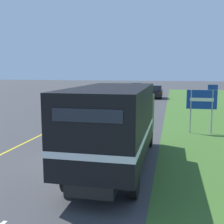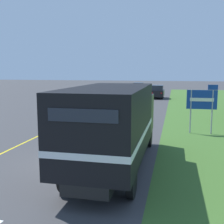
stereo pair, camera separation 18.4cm
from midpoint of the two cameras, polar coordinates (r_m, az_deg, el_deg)
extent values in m
plane|color=#3D3D3F|center=(12.61, -8.39, -10.17)|extent=(200.00, 200.00, 0.00)
cube|color=yellow|center=(29.47, -3.32, 0.61)|extent=(0.12, 66.12, 0.01)
cube|color=white|center=(12.97, -7.74, -9.61)|extent=(0.12, 2.60, 0.01)
cube|color=white|center=(19.08, -0.83, -3.67)|extent=(0.12, 2.60, 0.01)
cube|color=white|center=(25.44, 2.64, -0.63)|extent=(0.12, 2.60, 0.01)
cube|color=white|center=(31.90, 4.72, 1.20)|extent=(0.12, 2.60, 0.01)
cube|color=white|center=(38.40, 6.09, 2.40)|extent=(0.12, 2.60, 0.01)
cylinder|color=black|center=(15.43, -0.31, -4.69)|extent=(0.22, 1.00, 1.00)
cylinder|color=black|center=(15.10, 7.99, -5.07)|extent=(0.22, 1.00, 1.00)
cylinder|color=black|center=(9.67, -8.92, -12.92)|extent=(0.22, 1.00, 1.00)
cylinder|color=black|center=(9.14, 4.61, -14.16)|extent=(0.22, 1.00, 1.00)
cube|color=black|center=(11.84, 1.15, -7.88)|extent=(1.43, 8.39, 0.36)
cube|color=black|center=(10.51, 0.02, -1.83)|extent=(2.59, 6.29, 2.55)
cube|color=white|center=(10.59, 0.02, -4.20)|extent=(2.61, 6.31, 0.20)
cube|color=#232833|center=(7.39, -5.34, -0.72)|extent=(1.94, 0.03, 0.36)
cube|color=black|center=(14.62, 3.62, -0.22)|extent=(2.49, 2.10, 1.90)
cube|color=#283342|center=(15.63, 4.25, 1.21)|extent=(2.20, 0.03, 0.85)
cylinder|color=black|center=(28.20, -1.40, 0.94)|extent=(0.16, 0.66, 0.66)
cylinder|color=black|center=(27.88, 1.54, 0.85)|extent=(0.16, 0.66, 0.66)
cylinder|color=black|center=(25.72, -2.80, 0.21)|extent=(0.16, 0.66, 0.66)
cylinder|color=black|center=(25.37, 0.41, 0.10)|extent=(0.16, 0.66, 0.66)
cube|color=white|center=(26.73, -0.54, 1.41)|extent=(1.80, 4.17, 0.82)
cube|color=#282D38|center=(26.48, -0.63, 3.00)|extent=(1.55, 2.29, 0.70)
cube|color=red|center=(24.85, -3.06, 1.20)|extent=(0.20, 0.03, 0.14)
cube|color=red|center=(24.54, -0.23, 1.13)|extent=(0.20, 0.03, 0.14)
cylinder|color=black|center=(42.59, 8.48, 3.39)|extent=(0.16, 0.66, 0.66)
cylinder|color=black|center=(42.51, 10.46, 3.33)|extent=(0.16, 0.66, 0.66)
cylinder|color=black|center=(40.16, 8.22, 3.09)|extent=(0.16, 0.66, 0.66)
cylinder|color=black|center=(40.07, 10.32, 3.03)|extent=(0.16, 0.66, 0.66)
cube|color=black|center=(41.29, 9.39, 3.81)|extent=(1.80, 3.96, 0.86)
cube|color=#282D38|center=(41.08, 9.40, 4.90)|extent=(1.55, 2.18, 0.73)
cube|color=red|center=(39.34, 8.30, 3.83)|extent=(0.20, 0.03, 0.14)
cube|color=red|center=(39.27, 10.14, 3.78)|extent=(0.20, 0.03, 0.14)
cylinder|color=black|center=(53.09, 4.90, 4.43)|extent=(0.16, 0.66, 0.66)
cylinder|color=black|center=(52.91, 6.48, 4.39)|extent=(0.16, 0.66, 0.66)
cylinder|color=black|center=(50.42, 4.48, 4.23)|extent=(0.16, 0.66, 0.66)
cylinder|color=black|center=(50.23, 6.15, 4.19)|extent=(0.16, 0.66, 0.66)
cube|color=gray|center=(51.63, 5.51, 4.76)|extent=(1.80, 4.36, 0.81)
cube|color=#282D38|center=(51.41, 5.50, 5.58)|extent=(1.55, 2.40, 0.69)
cube|color=red|center=(49.53, 4.47, 4.78)|extent=(0.20, 0.03, 0.14)
cube|color=red|center=(49.37, 5.92, 4.75)|extent=(0.20, 0.03, 0.14)
cylinder|color=#9E9EA3|center=(18.65, 15.95, 0.06)|extent=(0.09, 0.09, 2.79)
cylinder|color=#9E9EA3|center=(18.77, 19.92, -0.07)|extent=(0.09, 0.09, 2.79)
cube|color=navy|center=(18.60, 18.05, 2.41)|extent=(1.86, 0.06, 1.21)
cube|color=navy|center=(18.62, 20.10, 4.74)|extent=(0.59, 0.06, 0.32)
cube|color=silver|center=(18.57, 18.06, 2.40)|extent=(1.45, 0.02, 0.22)
camera|label=1|loc=(0.09, -89.72, 0.04)|focal=45.00mm
camera|label=2|loc=(0.09, 90.28, -0.04)|focal=45.00mm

